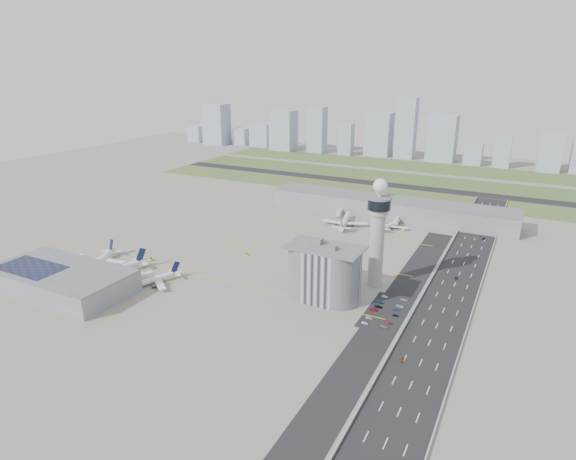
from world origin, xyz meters
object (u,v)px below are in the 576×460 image
at_px(car_lot_11, 404,300).
at_px(car_hw_0, 402,360).
at_px(car_lot_3, 378,307).
at_px(airplane_near_c, 151,277).
at_px(jet_bridge_far_1, 397,220).
at_px(tug_0, 86,259).
at_px(tug_1, 111,265).
at_px(car_hw_1, 456,278).
at_px(car_lot_0, 365,323).
at_px(car_lot_9, 396,309).
at_px(tug_2, 151,259).
at_px(jet_bridge_far_0, 341,212).
at_px(car_lot_4, 380,302).
at_px(tug_3, 246,254).
at_px(car_lot_6, 384,327).
at_px(car_lot_10, 400,306).
at_px(car_hw_4, 475,216).
at_px(jet_bridge_near_1, 97,273).
at_px(jet_bridge_near_0, 64,265).
at_px(tug_5, 403,229).
at_px(jet_bridge_near_2, 133,283).
at_px(control_tower, 378,229).
at_px(car_lot_5, 385,297).
at_px(car_lot_1, 369,318).
at_px(secondary_tower, 379,193).
at_px(car_lot_7, 389,323).
at_px(airplane_far_a, 345,218).
at_px(car_lot_2, 374,310).
at_px(admin_building, 324,273).
at_px(car_lot_8, 396,315).
at_px(car_hw_2, 484,239).
at_px(tug_4, 344,227).
at_px(airplane_near_a, 100,257).

distance_m(car_lot_11, car_hw_0, 59.24).
bearing_deg(car_lot_3, airplane_near_c, 100.54).
distance_m(jet_bridge_far_1, car_lot_11, 142.94).
height_order(tug_0, tug_1, tug_0).
bearing_deg(car_lot_3, car_hw_1, -32.48).
bearing_deg(car_lot_0, car_lot_9, -20.15).
height_order(tug_2, car_hw_0, tug_2).
relative_size(jet_bridge_far_0, car_lot_4, 3.81).
relative_size(tug_1, tug_3, 1.02).
height_order(car_lot_6, car_lot_10, car_lot_10).
relative_size(car_lot_0, car_hw_4, 1.09).
xyz_separation_m(jet_bridge_near_1, car_hw_4, (190.53, 241.73, -2.30)).
height_order(jet_bridge_near_0, car_lot_11, jet_bridge_near_0).
relative_size(jet_bridge_near_0, jet_bridge_far_1, 1.00).
bearing_deg(tug_5, jet_bridge_near_0, -147.51).
bearing_deg(jet_bridge_near_0, jet_bridge_far_1, -30.53).
xyz_separation_m(car_lot_6, car_hw_4, (15.54, 218.95, -0.03)).
distance_m(jet_bridge_near_2, jet_bridge_far_0, 200.68).
bearing_deg(car_lot_10, car_hw_0, -167.31).
bearing_deg(control_tower, car_lot_5, -52.81).
bearing_deg(car_lot_1, airplane_near_c, 90.42).
relative_size(secondary_tower, jet_bridge_far_0, 2.28).
xyz_separation_m(airplane_near_c, tug_1, (-43.15, 9.09, -4.33)).
bearing_deg(jet_bridge_near_1, car_lot_7, -70.99).
bearing_deg(car_lot_5, jet_bridge_far_1, 11.80).
relative_size(control_tower, jet_bridge_near_0, 4.61).
bearing_deg(car_hw_4, car_lot_3, -94.42).
height_order(airplane_far_a, car_lot_9, airplane_far_a).
height_order(car_lot_0, car_lot_1, car_lot_0).
bearing_deg(car_lot_3, car_lot_2, 161.59).
height_order(car_lot_4, car_lot_10, car_lot_4).
height_order(jet_bridge_far_0, tug_1, jet_bridge_far_0).
distance_m(admin_building, car_lot_4, 34.64).
distance_m(tug_2, car_lot_8, 166.59).
relative_size(jet_bridge_near_0, jet_bridge_far_0, 1.00).
relative_size(tug_0, car_lot_4, 0.81).
relative_size(secondary_tower, car_lot_5, 9.17).
bearing_deg(car_lot_11, tug_2, 89.51).
relative_size(jet_bridge_near_1, tug_1, 4.77).
relative_size(tug_2, car_hw_1, 1.01).
relative_size(car_lot_4, car_hw_2, 0.92).
distance_m(tug_4, car_lot_10, 134.83).
relative_size(tug_0, tug_4, 1.02).
relative_size(admin_building, airplane_near_a, 1.03).
bearing_deg(car_lot_6, car_lot_5, 18.26).
bearing_deg(airplane_far_a, tug_5, -91.76).
relative_size(car_lot_10, car_hw_4, 1.29).
bearing_deg(car_lot_9, car_lot_8, -177.03).
xyz_separation_m(tug_1, car_hw_0, (196.27, -18.10, -0.28)).
bearing_deg(jet_bridge_far_1, jet_bridge_near_2, -38.55).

